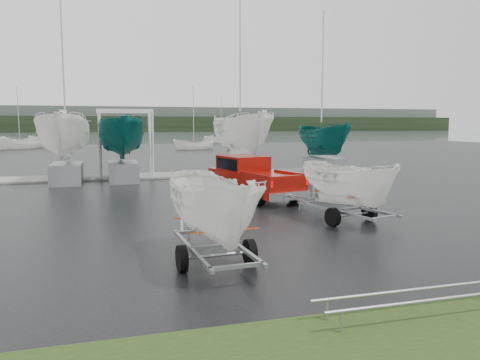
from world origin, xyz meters
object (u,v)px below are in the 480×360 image
at_px(pickup_truck, 251,176).
at_px(trailer_parked, 214,149).
at_px(boat_hoist, 126,133).
at_px(trailer_hitched, 349,146).

xyz_separation_m(pickup_truck, trailer_parked, (-3.81, -9.42, 1.75)).
xyz_separation_m(trailer_parked, boat_hoist, (-1.15, 18.80, -0.02)).
bearing_deg(boat_hoist, trailer_parked, -86.51).
bearing_deg(boat_hoist, pickup_truck, -62.17).
relative_size(trailer_hitched, trailer_parked, 0.94).
relative_size(pickup_truck, boat_hoist, 1.39).
height_order(pickup_truck, trailer_parked, trailer_parked).
bearing_deg(trailer_hitched, trailer_parked, -161.09).
distance_m(trailer_hitched, boat_hoist, 16.69).
xyz_separation_m(pickup_truck, trailer_hitched, (1.48, -6.02, 1.59)).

